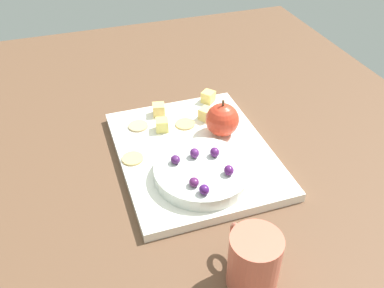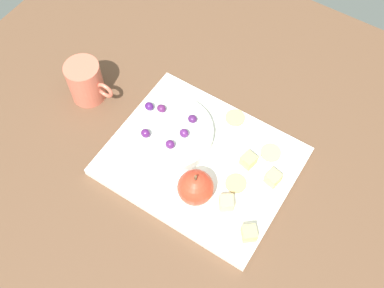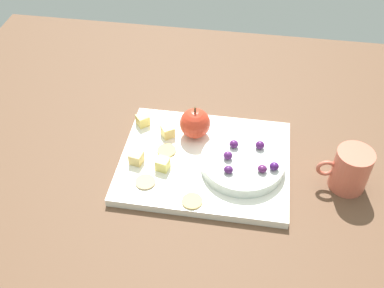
{
  "view_description": "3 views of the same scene",
  "coord_description": "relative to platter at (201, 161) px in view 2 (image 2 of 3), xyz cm",
  "views": [
    {
      "loc": [
        -64.66,
        21.81,
        57.41
      ],
      "look_at": [
        -4.8,
        1.67,
        8.34
      ],
      "focal_mm": 39.71,
      "sensor_mm": 36.0,
      "label": 1
    },
    {
      "loc": [
        17.71,
        -35.85,
        85.17
      ],
      "look_at": [
        -6.09,
        1.29,
        9.29
      ],
      "focal_mm": 42.94,
      "sensor_mm": 36.0,
      "label": 2
    },
    {
      "loc": [
        -11.65,
        68.26,
        75.65
      ],
      "look_at": [
        -1.15,
        1.64,
        10.63
      ],
      "focal_mm": 42.94,
      "sensor_mm": 36.0,
      "label": 3
    }
  ],
  "objects": [
    {
      "name": "grape_3",
      "position": [
        -5.74,
        -1.97,
        4.14
      ],
      "size": [
        1.87,
        1.68,
        1.74
      ],
      "primitive_type": "ellipsoid",
      "color": "#521C5E",
      "rests_on": "serving_dish"
    },
    {
      "name": "apple_stem",
      "position": [
        3.23,
        -7.04,
        8.22
      ],
      "size": [
        0.5,
        0.5,
        1.2
      ],
      "primitive_type": "cylinder",
      "color": "brown",
      "rests_on": "apple_whole"
    },
    {
      "name": "table",
      "position": [
        3.83,
        -0.93,
        -3.04
      ],
      "size": [
        131.03,
        109.78,
        4.27
      ],
      "primitive_type": "cube",
      "color": "brown",
      "rests_on": "ground"
    },
    {
      "name": "cracker_1",
      "position": [
        10.93,
        8.56,
        1.11
      ],
      "size": [
        4.07,
        4.07,
        0.4
      ],
      "primitive_type": "cylinder",
      "color": "tan",
      "rests_on": "platter"
    },
    {
      "name": "cheese_cube_2",
      "position": [
        14.0,
        3.27,
        2.17
      ],
      "size": [
        2.98,
        2.98,
        2.52
      ],
      "primitive_type": "cube",
      "rotation": [
        0.0,
        0.0,
        1.37
      ],
      "color": "#E5C26D",
      "rests_on": "platter"
    },
    {
      "name": "grape_1",
      "position": [
        -11.13,
        -2.5,
        4.15
      ],
      "size": [
        1.87,
        1.68,
        1.77
      ],
      "primitive_type": "ellipsoid",
      "color": "#4F1A5C",
      "rests_on": "serving_dish"
    },
    {
      "name": "apple_whole",
      "position": [
        3.23,
        -7.04,
        4.26
      ],
      "size": [
        6.72,
        6.72,
        6.72
      ],
      "primitive_type": "sphere",
      "color": "red",
      "rests_on": "platter"
    },
    {
      "name": "serving_dish",
      "position": [
        -7.93,
        1.13,
        2.09
      ],
      "size": [
        17.29,
        17.29,
        2.36
      ],
      "primitive_type": "cylinder",
      "color": "silver",
      "rests_on": "platter"
    },
    {
      "name": "cheese_cube_0",
      "position": [
        9.14,
        -5.81,
        2.17
      ],
      "size": [
        3.5,
        3.5,
        2.52
      ],
      "primitive_type": "cube",
      "rotation": [
        0.0,
        0.0,
        0.59
      ],
      "color": "#F2D376",
      "rests_on": "platter"
    },
    {
      "name": "grape_4",
      "position": [
        -5.33,
        5.31,
        4.02
      ],
      "size": [
        1.87,
        1.68,
        1.5
      ],
      "primitive_type": "ellipsoid",
      "color": "#481C55",
      "rests_on": "serving_dish"
    },
    {
      "name": "platter",
      "position": [
        0.0,
        0.0,
        0.0
      ],
      "size": [
        35.43,
        28.49,
        1.81
      ],
      "primitive_type": "cube",
      "color": "white",
      "rests_on": "table"
    },
    {
      "name": "cup",
      "position": [
        -29.21,
        1.29,
        3.72
      ],
      "size": [
        10.52,
        7.31,
        9.24
      ],
      "color": "#D1644E",
      "rests_on": "table"
    },
    {
      "name": "cracker_0",
      "position": [
        8.46,
        -0.75,
        1.11
      ],
      "size": [
        4.07,
        4.07,
        0.4
      ],
      "primitive_type": "cylinder",
      "color": "tan",
      "rests_on": "platter"
    },
    {
      "name": "cheese_cube_1",
      "position": [
        8.23,
        4.1,
        2.17
      ],
      "size": [
        2.99,
        2.99,
        2.52
      ],
      "primitive_type": "cube",
      "rotation": [
        0.0,
        0.0,
        1.36
      ],
      "color": "#E3D268",
      "rests_on": "platter"
    },
    {
      "name": "cracker_2",
      "position": [
        0.9,
        11.92,
        1.11
      ],
      "size": [
        4.07,
        4.07,
        0.4
      ],
      "primitive_type": "cylinder",
      "color": "tan",
      "rests_on": "platter"
    },
    {
      "name": "grape_0",
      "position": [
        -14.23,
        3.1,
        4.12
      ],
      "size": [
        1.87,
        1.68,
        1.71
      ],
      "primitive_type": "ellipsoid",
      "color": "#451861",
      "rests_on": "serving_dish"
    },
    {
      "name": "grape_5",
      "position": [
        -4.84,
        1.56,
        4.15
      ],
      "size": [
        1.87,
        1.68,
        1.77
      ],
      "primitive_type": "ellipsoid",
      "color": "#562063",
      "rests_on": "serving_dish"
    },
    {
      "name": "grape_2",
      "position": [
        -11.92,
        4.07,
        4.02
      ],
      "size": [
        1.87,
        1.68,
        1.51
      ],
      "primitive_type": "ellipsoid",
      "color": "#541D52",
      "rests_on": "serving_dish"
    },
    {
      "name": "cheese_cube_3",
      "position": [
        15.48,
        -8.65,
        2.17
      ],
      "size": [
        3.55,
        3.55,
        2.52
      ],
      "primitive_type": "cube",
      "rotation": [
        0.0,
        0.0,
        0.7
      ],
      "color": "#EDD069",
      "rests_on": "platter"
    }
  ]
}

